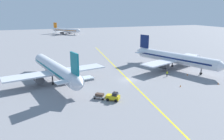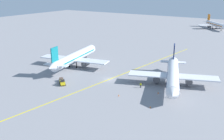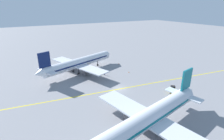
{
  "view_description": "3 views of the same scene",
  "coord_description": "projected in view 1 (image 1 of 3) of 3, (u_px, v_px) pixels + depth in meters",
  "views": [
    {
      "loc": [
        -26.37,
        -54.99,
        19.43
      ],
      "look_at": [
        -3.9,
        3.21,
        2.51
      ],
      "focal_mm": 35.0,
      "sensor_mm": 36.0,
      "label": 1
    },
    {
      "loc": [
        46.44,
        -70.19,
        30.26
      ],
      "look_at": [
        0.24,
        1.27,
        3.04
      ],
      "focal_mm": 42.0,
      "sensor_mm": 36.0,
      "label": 2
    },
    {
      "loc": [
        -41.52,
        25.73,
        24.47
      ],
      "look_at": [
        4.85,
        -0.11,
        4.72
      ],
      "focal_mm": 28.0,
      "sensor_mm": 36.0,
      "label": 3
    }
  ],
  "objects": [
    {
      "name": "ground_crew_worker",
      "position": [
        167.0,
        74.0,
        66.79
      ],
      "size": [
        0.57,
        0.28,
        1.68
      ],
      "color": "#23232D",
      "rests_on": "ground"
    },
    {
      "name": "traffic_cone_by_wingtip",
      "position": [
        180.0,
        86.0,
        57.75
      ],
      "size": [
        0.32,
        0.32,
        0.55
      ],
      "primitive_type": "cone",
      "color": "orange",
      "rests_on": "ground"
    },
    {
      "name": "baggage_cart_trailing",
      "position": [
        100.0,
        95.0,
        49.83
      ],
      "size": [
        2.89,
        2.75,
        1.24
      ],
      "color": "gray",
      "rests_on": "ground"
    },
    {
      "name": "airplane_at_gate",
      "position": [
        56.0,
        69.0,
        60.65
      ],
      "size": [
        28.47,
        35.33,
        10.6
      ],
      "color": "silver",
      "rests_on": "ground"
    },
    {
      "name": "apron_yellow_centreline",
      "position": [
        128.0,
        80.0,
        63.77
      ],
      "size": [
        16.81,
        118.93,
        0.01
      ],
      "primitive_type": "cube",
      "rotation": [
        0.0,
        0.0,
        -0.14
      ],
      "color": "yellow",
      "rests_on": "ground"
    },
    {
      "name": "traffic_cone_near_nose",
      "position": [
        218.0,
        83.0,
        59.63
      ],
      "size": [
        0.32,
        0.32,
        0.55
      ],
      "primitive_type": "cone",
      "color": "orange",
      "rests_on": "ground"
    },
    {
      "name": "ground_plane",
      "position": [
        128.0,
        80.0,
        63.77
      ],
      "size": [
        400.0,
        400.0,
        0.0
      ],
      "primitive_type": "plane",
      "color": "gray"
    },
    {
      "name": "baggage_tug_white",
      "position": [
        113.0,
        97.0,
        48.75
      ],
      "size": [
        3.26,
        3.09,
        2.11
      ],
      "color": "gold",
      "rests_on": "ground"
    },
    {
      "name": "airplane_adjacent_stand",
      "position": [
        174.0,
        58.0,
        75.17
      ],
      "size": [
        28.09,
        34.36,
        10.6
      ],
      "color": "silver",
      "rests_on": "ground"
    },
    {
      "name": "airplane_distant_taxiing",
      "position": [
        66.0,
        30.0,
        187.03
      ],
      "size": [
        22.81,
        26.81,
        9.54
      ],
      "color": "white",
      "rests_on": "ground"
    },
    {
      "name": "traffic_cone_mid_apron",
      "position": [
        187.0,
        75.0,
        67.93
      ],
      "size": [
        0.32,
        0.32,
        0.55
      ],
      "primitive_type": "cone",
      "color": "orange",
      "rests_on": "ground"
    }
  ]
}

